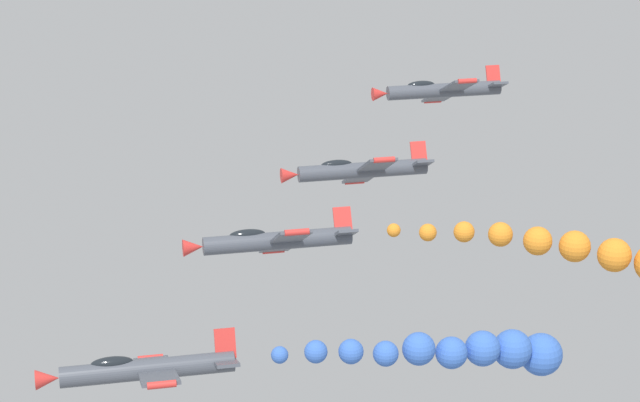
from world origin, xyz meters
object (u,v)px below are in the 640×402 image
airplane_lead (144,369)px  airplane_right_inner (360,170)px  airplane_left_inner (275,241)px  airplane_left_outer (442,90)px

airplane_lead → airplane_right_inner: (20.23, -16.39, 3.13)m
airplane_left_inner → airplane_right_inner: (10.10, -7.73, 0.64)m
airplane_left_outer → airplane_left_inner: bearing=140.9°
airplane_lead → airplane_left_outer: (30.76, -25.42, 5.59)m
airplane_lead → airplane_left_inner: 13.55m
airplane_lead → airplane_right_inner: 26.22m
airplane_lead → airplane_left_outer: 40.29m
airplane_lead → airplane_left_outer: size_ratio=1.00×
airplane_right_inner → airplane_left_outer: (10.53, -9.03, 2.46)m
airplane_right_inner → airplane_left_outer: bearing=-40.6°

